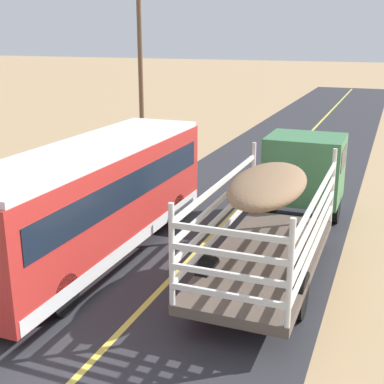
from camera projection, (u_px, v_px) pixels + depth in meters
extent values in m
cube|color=#3F7F4C|center=(304.00, 168.00, 17.69)|extent=(2.50, 2.20, 2.20)
cube|color=#192333|center=(305.00, 155.00, 17.56)|extent=(2.53, 1.54, 0.70)
cube|color=brown|center=(265.00, 259.00, 13.20)|extent=(2.50, 6.40, 0.24)
cylinder|color=silver|center=(253.00, 178.00, 16.05)|extent=(0.12, 0.12, 2.20)
cylinder|color=silver|center=(332.00, 186.00, 15.22)|extent=(0.12, 0.12, 2.20)
cylinder|color=silver|center=(172.00, 255.00, 10.46)|extent=(0.12, 0.12, 2.20)
cylinder|color=silver|center=(290.00, 274.00, 9.63)|extent=(0.12, 0.12, 2.20)
cube|color=silver|center=(220.00, 232.00, 13.46)|extent=(0.08, 6.30, 0.12)
cube|color=silver|center=(315.00, 246.00, 12.61)|extent=(0.08, 6.30, 0.12)
cube|color=silver|center=(227.00, 295.00, 10.22)|extent=(2.40, 0.08, 0.12)
cube|color=silver|center=(220.00, 216.00, 13.33)|extent=(0.08, 6.30, 0.12)
cube|color=silver|center=(316.00, 229.00, 12.48)|extent=(0.08, 6.30, 0.12)
cube|color=silver|center=(228.00, 275.00, 10.09)|extent=(2.40, 0.08, 0.12)
cube|color=silver|center=(220.00, 200.00, 13.20)|extent=(0.08, 6.30, 0.12)
cube|color=silver|center=(317.00, 211.00, 12.36)|extent=(0.08, 6.30, 0.12)
cube|color=silver|center=(228.00, 254.00, 9.96)|extent=(2.40, 0.08, 0.12)
cube|color=silver|center=(221.00, 183.00, 13.07)|extent=(0.08, 6.30, 0.12)
cube|color=silver|center=(319.00, 194.00, 12.23)|extent=(0.08, 6.30, 0.12)
cube|color=silver|center=(229.00, 233.00, 9.83)|extent=(2.40, 0.08, 0.12)
ellipsoid|color=#8C6B4C|center=(268.00, 185.00, 12.62)|extent=(1.75, 3.84, 0.70)
cylinder|color=black|center=(271.00, 200.00, 18.43)|extent=(0.32, 1.10, 1.10)
cylinder|color=black|center=(334.00, 207.00, 17.67)|extent=(0.32, 1.10, 1.10)
cylinder|color=black|center=(207.00, 279.00, 12.48)|extent=(0.32, 1.10, 1.10)
cylinder|color=black|center=(299.00, 295.00, 11.72)|extent=(0.32, 1.10, 1.10)
cube|color=red|center=(94.00, 198.00, 14.79)|extent=(2.50, 10.00, 2.70)
cube|color=white|center=(91.00, 149.00, 14.37)|extent=(2.45, 9.80, 0.16)
cube|color=#192333|center=(93.00, 182.00, 14.65)|extent=(2.54, 9.20, 0.80)
cube|color=silver|center=(96.00, 236.00, 15.12)|extent=(2.53, 9.80, 0.36)
cylinder|color=black|center=(118.00, 201.00, 18.41)|extent=(0.30, 1.00, 1.00)
cylinder|color=black|center=(175.00, 208.00, 17.65)|extent=(0.30, 1.00, 1.00)
cylinder|color=black|center=(62.00, 294.00, 11.86)|extent=(0.30, 1.00, 1.00)
cylinder|color=brown|center=(141.00, 72.00, 26.61)|extent=(0.24, 0.24, 8.57)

